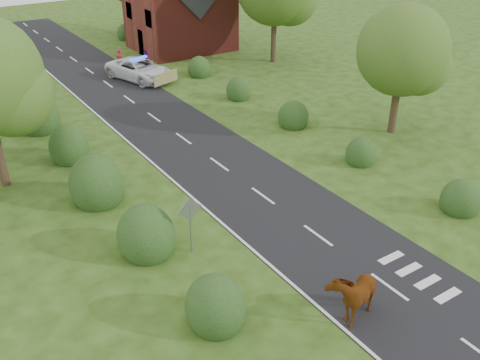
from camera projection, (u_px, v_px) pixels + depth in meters
ground at (318, 236)px, 22.67m from camera, size 120.00×120.00×0.00m
road at (161, 122)px, 33.63m from camera, size 6.00×70.00×0.02m
road_markings at (152, 139)px, 31.33m from camera, size 4.96×70.00×0.01m
hedgerow_left at (75, 156)px, 27.70m from camera, size 2.75×50.41×3.00m
hedgerow_right at (281, 111)px, 33.80m from camera, size 2.10×45.78×2.10m
tree_right_a at (407, 54)px, 30.13m from camera, size 5.33×5.20×7.56m
road_sign at (190, 217)px, 20.91m from camera, size 1.06×0.08×2.53m
house at (180, 6)px, 47.39m from camera, size 8.00×7.40×9.17m
cow at (352, 295)px, 18.13m from camera, size 2.63×1.94×1.67m
police_van at (139, 70)px, 40.82m from camera, size 4.21×6.20×1.72m
pedestrian_red at (120, 60)px, 43.02m from camera, size 0.72×0.61×1.69m
pedestrian_purple at (146, 58)px, 43.60m from camera, size 0.83×0.69×1.54m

